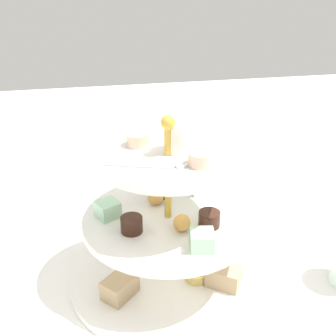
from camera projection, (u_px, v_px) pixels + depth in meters
name	position (u px, v px, depth m)	size (l,w,h in m)	color
ground_plane	(168.00, 275.00, 0.63)	(2.40, 2.40, 0.00)	white
tiered_serving_stand	(168.00, 231.00, 0.60)	(0.30, 0.30, 0.26)	white
butter_knife_left	(53.00, 201.00, 0.84)	(0.17, 0.01, 0.00)	silver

